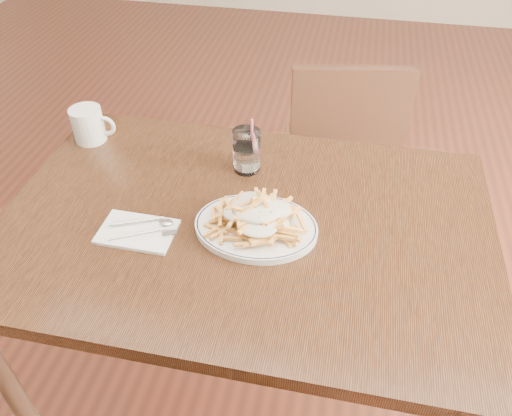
% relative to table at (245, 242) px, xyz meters
% --- Properties ---
extents(floor, '(7.00, 7.00, 0.00)m').
position_rel_table_xyz_m(floor, '(0.00, 0.00, -0.67)').
color(floor, black).
rests_on(floor, ground).
extents(table, '(1.20, 0.80, 0.75)m').
position_rel_table_xyz_m(table, '(0.00, 0.00, 0.00)').
color(table, black).
rests_on(table, ground).
extents(chair_far, '(0.47, 0.47, 0.87)m').
position_rel_table_xyz_m(chair_far, '(0.21, 0.74, -0.18)').
color(chair_far, black).
rests_on(chair_far, ground).
extents(fries_plate, '(0.33, 0.30, 0.02)m').
position_rel_table_xyz_m(fries_plate, '(0.04, -0.03, 0.09)').
color(fries_plate, white).
rests_on(fries_plate, table).
extents(loaded_fries, '(0.26, 0.23, 0.07)m').
position_rel_table_xyz_m(loaded_fries, '(0.04, -0.03, 0.13)').
color(loaded_fries, gold).
rests_on(loaded_fries, fries_plate).
extents(napkin, '(0.18, 0.12, 0.01)m').
position_rel_table_xyz_m(napkin, '(-0.24, -0.10, 0.08)').
color(napkin, white).
rests_on(napkin, table).
extents(cutlery, '(0.17, 0.13, 0.01)m').
position_rel_table_xyz_m(cutlery, '(-0.24, -0.09, 0.09)').
color(cutlery, silver).
rests_on(cutlery, napkin).
extents(water_glass, '(0.07, 0.07, 0.16)m').
position_rel_table_xyz_m(water_glass, '(-0.04, 0.20, 0.13)').
color(water_glass, white).
rests_on(water_glass, table).
extents(coffee_mug, '(0.13, 0.09, 0.10)m').
position_rel_table_xyz_m(coffee_mug, '(-0.52, 0.25, 0.13)').
color(coffee_mug, white).
rests_on(coffee_mug, table).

